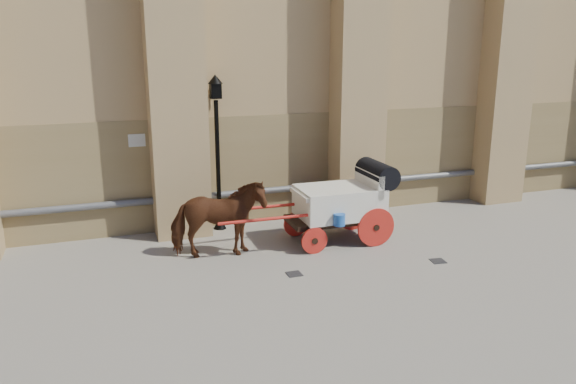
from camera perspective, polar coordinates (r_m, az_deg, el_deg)
name	(u,v)px	position (r m, az deg, el deg)	size (l,w,h in m)	color
ground	(258,281)	(12.05, -3.02, -9.05)	(90.00, 90.00, 0.00)	gray
horse	(218,220)	(13.14, -7.11, -2.79)	(0.99, 2.18, 1.84)	brown
carriage	(345,200)	(14.20, 5.80, -0.77)	(4.55, 1.62, 1.98)	black
street_lamp	(217,149)	(14.87, -7.18, 4.38)	(0.39, 0.39, 4.12)	black
drain_grate_near	(294,274)	(12.38, 0.63, -8.33)	(0.32, 0.32, 0.01)	black
drain_grate_far	(438,261)	(13.53, 14.99, -6.79)	(0.32, 0.32, 0.01)	black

